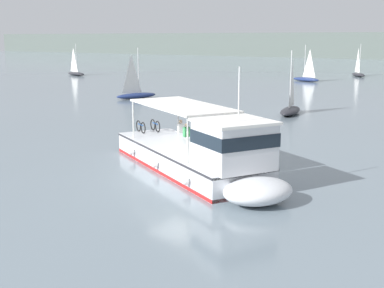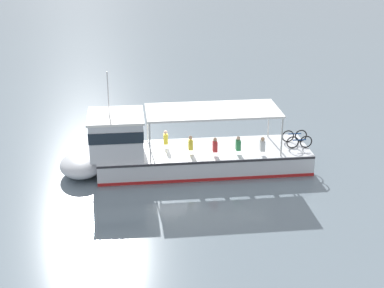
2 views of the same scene
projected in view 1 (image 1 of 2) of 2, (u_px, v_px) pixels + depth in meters
The scene contains 7 objects.
ground_plane at pixel (180, 179), 23.64m from camera, with size 400.00×400.00×0.00m, color slate.
ferry_main at pixel (202, 156), 23.87m from camera, with size 12.63×8.83×5.32m.
sailboat_far_left at pixel (136, 93), 54.80m from camera, with size 2.93×4.99×5.40m.
sailboat_far_right at pixel (306, 78), 76.07m from camera, with size 4.99×2.90×5.40m.
sailboat_outer_anchorage at pixel (358, 73), 85.60m from camera, with size 3.93×4.72×5.40m.
sailboat_off_stern at pixel (290, 108), 43.57m from camera, with size 2.35×4.98×5.40m.
sailboat_off_bow at pixel (76, 72), 87.79m from camera, with size 4.99×2.49×5.40m.
Camera 1 is at (13.10, -18.67, 6.47)m, focal length 47.70 mm.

